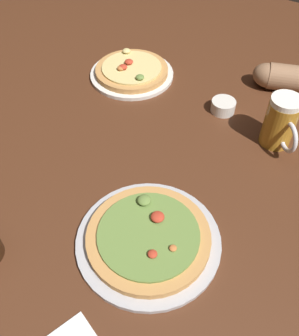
{
  "coord_description": "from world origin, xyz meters",
  "views": [
    {
      "loc": [
        0.34,
        -0.54,
        0.73
      ],
      "look_at": [
        0.0,
        0.0,
        0.02
      ],
      "focal_mm": 39.94,
      "sensor_mm": 36.0,
      "label": 1
    }
  ],
  "objects_px": {
    "ramekin_sauce": "(223,106)",
    "beer_mug_dark": "(281,123)",
    "pizza_plate_near": "(149,238)",
    "pizza_plate_far": "(132,72)"
  },
  "relations": [
    {
      "from": "pizza_plate_far",
      "to": "beer_mug_dark",
      "type": "bearing_deg",
      "value": -6.05
    },
    {
      "from": "pizza_plate_far",
      "to": "ramekin_sauce",
      "type": "bearing_deg",
      "value": -1.15
    },
    {
      "from": "pizza_plate_near",
      "to": "beer_mug_dark",
      "type": "bearing_deg",
      "value": 74.66
    },
    {
      "from": "ramekin_sauce",
      "to": "beer_mug_dark",
      "type": "bearing_deg",
      "value": -14.9
    },
    {
      "from": "pizza_plate_far",
      "to": "beer_mug_dark",
      "type": "distance_m",
      "value": 0.53
    },
    {
      "from": "pizza_plate_near",
      "to": "pizza_plate_far",
      "type": "xyz_separation_m",
      "value": [
        -0.4,
        0.52,
        0.0
      ]
    },
    {
      "from": "pizza_plate_near",
      "to": "ramekin_sauce",
      "type": "xyz_separation_m",
      "value": [
        -0.06,
        0.51,
        0.0
      ]
    },
    {
      "from": "pizza_plate_near",
      "to": "beer_mug_dark",
      "type": "xyz_separation_m",
      "value": [
        0.13,
        0.46,
        0.06
      ]
    },
    {
      "from": "pizza_plate_far",
      "to": "ramekin_sauce",
      "type": "height_order",
      "value": "pizza_plate_far"
    },
    {
      "from": "pizza_plate_near",
      "to": "beer_mug_dark",
      "type": "relative_size",
      "value": 2.18
    }
  ]
}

